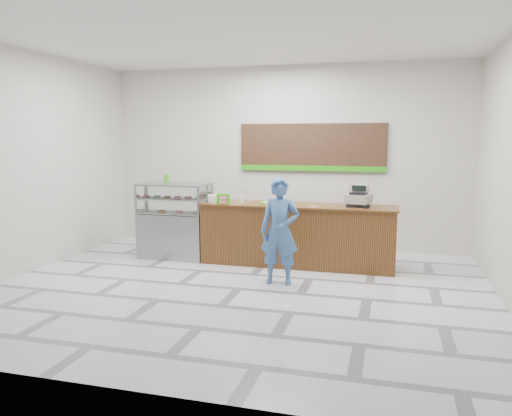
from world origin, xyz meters
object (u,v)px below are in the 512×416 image
(customer, at_px, (280,231))
(cash_register, at_px, (359,198))
(serving_tray, at_px, (272,203))
(display_case, at_px, (175,220))
(sales_counter, at_px, (297,235))

(customer, bearing_deg, cash_register, 44.84)
(cash_register, xyz_separation_m, serving_tray, (-1.44, -0.01, -0.12))
(display_case, bearing_deg, customer, -27.29)
(display_case, distance_m, cash_register, 3.25)
(customer, bearing_deg, display_case, 149.43)
(cash_register, relative_size, customer, 0.29)
(sales_counter, bearing_deg, customer, -92.67)
(display_case, relative_size, customer, 0.85)
(serving_tray, bearing_deg, customer, -75.05)
(cash_register, height_order, serving_tray, cash_register)
(display_case, relative_size, cash_register, 2.91)
(sales_counter, distance_m, cash_register, 1.18)
(sales_counter, xyz_separation_m, serving_tray, (-0.45, 0.03, 0.52))
(cash_register, bearing_deg, sales_counter, -163.22)
(sales_counter, bearing_deg, serving_tray, 175.80)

